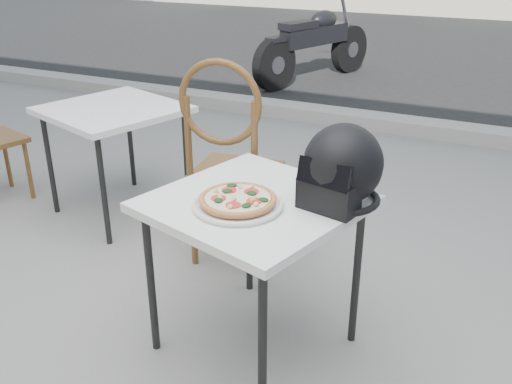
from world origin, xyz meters
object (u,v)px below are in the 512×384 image
at_px(pizza, 238,199).
at_px(cafe_chair_main, 229,153).
at_px(motorcycle, 315,45).
at_px(helmet, 341,169).
at_px(cafe_table_main, 255,214).
at_px(cafe_table_side, 113,117).
at_px(plate, 238,205).

xyz_separation_m(pizza, cafe_chair_main, (-0.38, 0.64, -0.10)).
bearing_deg(motorcycle, helmet, -48.55).
relative_size(cafe_table_main, cafe_chair_main, 0.81).
xyz_separation_m(cafe_table_side, motorcycle, (-0.13, 3.81, -0.19)).
relative_size(cafe_table_main, pizza, 2.50).
height_order(pizza, cafe_table_side, pizza).
height_order(cafe_table_main, helmet, helmet).
xyz_separation_m(cafe_table_main, helmet, (0.30, 0.11, 0.19)).
bearing_deg(motorcycle, pizza, -52.90).
bearing_deg(plate, helmet, 31.48).
height_order(cafe_chair_main, motorcycle, cafe_chair_main).
distance_m(pizza, cafe_table_side, 1.55).
height_order(cafe_table_main, plate, plate).
bearing_deg(helmet, pizza, -135.90).
height_order(plate, pizza, pizza).
bearing_deg(cafe_table_side, cafe_table_main, -31.54).
bearing_deg(cafe_table_main, motorcycle, 107.17).
bearing_deg(motorcycle, cafe_table_side, -67.53).
xyz_separation_m(cafe_chair_main, motorcycle, (-1.02, 4.05, -0.19)).
height_order(helmet, cafe_table_side, helmet).
bearing_deg(cafe_table_main, cafe_table_side, 148.46).
bearing_deg(helmet, plate, -135.88).
relative_size(pizza, cafe_table_side, 0.39).
relative_size(helmet, cafe_table_side, 0.40).
bearing_deg(pizza, plate, -122.02).
bearing_deg(cafe_table_main, cafe_chair_main, 126.14).
bearing_deg(helmet, motorcycle, 123.55).
distance_m(pizza, cafe_chair_main, 0.76).
distance_m(plate, cafe_chair_main, 0.75).
relative_size(plate, pizza, 1.19).
height_order(pizza, helmet, helmet).
distance_m(cafe_chair_main, motorcycle, 4.17).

